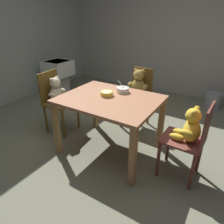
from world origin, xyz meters
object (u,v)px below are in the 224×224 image
metal_pail (214,100)px  porridge_bowl_yellow_center (107,93)px  sink_basin (59,72)px  teddy_chair_near_right (189,132)px  porridge_bowl_white_far_center (123,90)px  dining_table (110,106)px  teddy_chair_near_left (57,95)px  teddy_chair_far_center (137,90)px

metal_pail → porridge_bowl_yellow_center: bearing=-115.6°
metal_pail → sink_basin: bearing=-161.9°
teddy_chair_near_right → porridge_bowl_white_far_center: bearing=-13.0°
dining_table → porridge_bowl_white_far_center: 0.29m
porridge_bowl_yellow_center → porridge_bowl_white_far_center: bearing=62.9°
teddy_chair_near_left → porridge_bowl_white_far_center: (0.96, 0.21, 0.20)m
teddy_chair_near_left → sink_basin: bearing=129.8°
teddy_chair_near_right → porridge_bowl_yellow_center: (-1.00, 0.03, 0.20)m
teddy_chair_near_right → teddy_chair_near_left: (-1.86, 0.03, 0.00)m
metal_pail → teddy_chair_far_center: bearing=-125.2°
teddy_chair_far_center → sink_basin: (-2.03, 0.38, -0.11)m
dining_table → teddy_chair_far_center: teddy_chair_far_center is taller
dining_table → teddy_chair_near_left: (-0.93, 0.04, -0.07)m
porridge_bowl_yellow_center → sink_basin: size_ratio=0.22×
teddy_chair_near_right → dining_table: bearing=2.6°
teddy_chair_near_left → metal_pail: (1.87, 2.11, -0.42)m
teddy_chair_far_center → porridge_bowl_yellow_center: size_ratio=5.78×
teddy_chair_far_center → porridge_bowl_white_far_center: (0.05, -0.55, 0.18)m
sink_basin → teddy_chair_near_right: bearing=-21.3°
porridge_bowl_yellow_center → teddy_chair_far_center: bearing=85.7°
teddy_chair_near_left → porridge_bowl_yellow_center: bearing=-4.9°
porridge_bowl_white_far_center → metal_pail: bearing=64.5°
teddy_chair_far_center → porridge_bowl_white_far_center: size_ratio=5.43×
teddy_chair_near_right → metal_pail: 2.18m
metal_pail → teddy_chair_near_right: bearing=-90.2°
sink_basin → metal_pail: (2.99, 0.98, -0.33)m
dining_table → metal_pail: size_ratio=3.88×
dining_table → metal_pail: dining_table is taller
teddy_chair_near_left → sink_basin: 1.59m
dining_table → porridge_bowl_yellow_center: porridge_bowl_yellow_center is taller
teddy_chair_near_left → metal_pail: 2.84m
teddy_chair_far_center → teddy_chair_near_left: bearing=-47.5°
porridge_bowl_yellow_center → dining_table: bearing=-31.5°
teddy_chair_near_right → teddy_chair_near_left: teddy_chair_near_left is taller
teddy_chair_near_left → porridge_bowl_white_far_center: teddy_chair_near_left is taller
teddy_chair_near_right → teddy_chair_far_center: bearing=-37.8°
porridge_bowl_white_far_center → dining_table: bearing=-97.3°
teddy_chair_near_right → teddy_chair_near_left: size_ratio=0.98×
teddy_chair_near_left → porridge_bowl_white_far_center: 1.00m
teddy_chair_near_left → metal_pail: bearing=43.5°
dining_table → metal_pail: (0.94, 2.15, -0.48)m
porridge_bowl_yellow_center → teddy_chair_near_left: bearing=-179.9°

